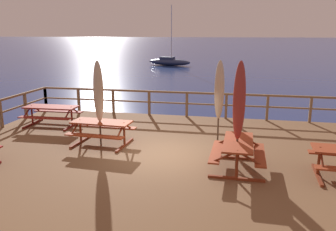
% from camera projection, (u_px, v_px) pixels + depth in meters
% --- Properties ---
extents(ground_plane, '(600.00, 600.00, 0.00)m').
position_uv_depth(ground_plane, '(163.00, 177.00, 10.55)').
color(ground_plane, navy).
extents(wooden_deck, '(13.67, 9.77, 0.76)m').
position_uv_depth(wooden_deck, '(163.00, 165.00, 10.46)').
color(wooden_deck, brown).
rests_on(wooden_deck, ground).
extents(railing_waterside_far, '(13.47, 0.10, 1.09)m').
position_uv_depth(railing_waterside_far, '(187.00, 100.00, 14.70)').
color(railing_waterside_far, brown).
rests_on(railing_waterside_far, wooden_deck).
extents(picnic_table_back_left, '(1.44, 1.86, 0.78)m').
position_uv_depth(picnic_table_back_left, '(238.00, 149.00, 9.08)').
color(picnic_table_back_left, '#993819').
rests_on(picnic_table_back_left, wooden_deck).
extents(picnic_table_mid_right, '(1.98, 1.50, 0.78)m').
position_uv_depth(picnic_table_mid_right, '(102.00, 128.00, 11.11)').
color(picnic_table_mid_right, '#993819').
rests_on(picnic_table_mid_right, wooden_deck).
extents(picnic_table_back_right, '(2.07, 1.46, 0.78)m').
position_uv_depth(picnic_table_back_right, '(51.00, 111.00, 13.34)').
color(picnic_table_back_right, maroon).
rests_on(picnic_table_back_right, wooden_deck).
extents(patio_umbrella_tall_mid_right, '(0.32, 0.32, 2.88)m').
position_uv_depth(patio_umbrella_tall_mid_right, '(239.00, 101.00, 8.81)').
color(patio_umbrella_tall_mid_right, '#4C3828').
rests_on(patio_umbrella_tall_mid_right, wooden_deck).
extents(patio_umbrella_short_front, '(0.32, 0.32, 2.72)m').
position_uv_depth(patio_umbrella_short_front, '(98.00, 92.00, 10.81)').
color(patio_umbrella_short_front, '#4C3828').
rests_on(patio_umbrella_short_front, wooden_deck).
extents(patio_umbrella_short_mid, '(0.32, 0.32, 2.70)m').
position_uv_depth(patio_umbrella_short_mid, '(219.00, 90.00, 11.18)').
color(patio_umbrella_short_mid, '#4C3828').
rests_on(patio_umbrella_short_mid, wooden_deck).
extents(sailboat_distant, '(6.23, 3.14, 7.72)m').
position_uv_depth(sailboat_distant, '(169.00, 62.00, 45.68)').
color(sailboat_distant, navy).
rests_on(sailboat_distant, ground).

